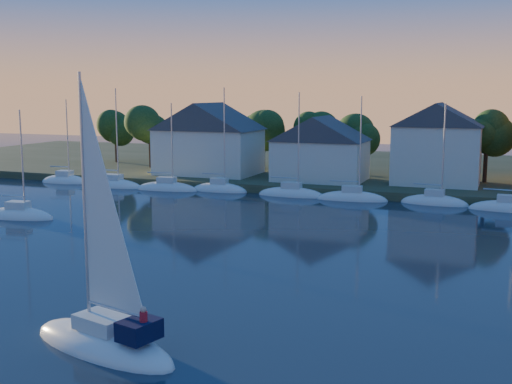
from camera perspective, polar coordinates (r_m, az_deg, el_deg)
The scene contains 10 objects.
ground at distance 28.68m, azimuth -14.16°, elevation -16.20°, with size 260.00×260.00×0.00m, color black.
shoreline_land at distance 98.01m, azimuth 11.91°, elevation 1.62°, with size 160.00×50.00×2.00m, color #2D3821.
wooden_dock at distance 75.61m, azimuth 9.09°, elevation -0.40°, with size 120.00×3.00×1.00m, color brown.
clubhouse_west at distance 87.64m, azimuth -4.22°, elevation 4.85°, with size 13.65×9.45×9.64m.
clubhouse_centre at distance 81.21m, azimuth 5.77°, elevation 3.95°, with size 11.55×8.40×8.08m.
clubhouse_east at distance 80.62m, azimuth 15.83°, elevation 4.24°, with size 10.50×8.40×9.80m.
tree_line at distance 85.24m, azimuth 12.09°, elevation 5.40°, with size 93.40×5.40×8.90m.
moored_fleet at distance 73.64m, azimuth 5.56°, elevation -0.50°, with size 79.50×2.40×12.05m.
hero_sailboat at distance 31.79m, azimuth -13.31°, elevation -12.46°, with size 9.44×5.15×14.05m.
drifting_sailboat_left at distance 65.97m, azimuth -20.35°, elevation -2.12°, with size 7.63×3.46×11.51m.
Camera 1 is at (15.33, -21.06, 12.02)m, focal length 45.00 mm.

